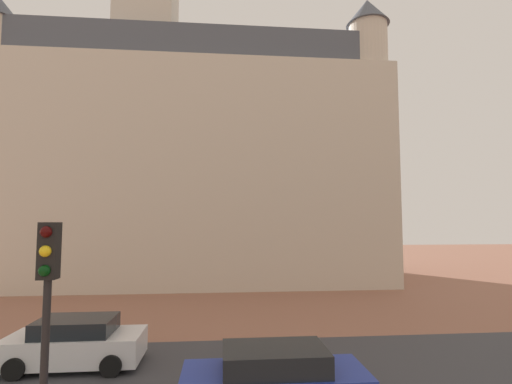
% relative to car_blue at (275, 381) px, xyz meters
% --- Properties ---
extents(ground_plane, '(120.00, 120.00, 0.00)m').
position_rel_car_blue_xyz_m(ground_plane, '(-0.05, 2.31, -0.74)').
color(ground_plane, '#93604C').
extents(street_asphalt_strip, '(120.00, 7.91, 0.00)m').
position_rel_car_blue_xyz_m(street_asphalt_strip, '(-0.05, 1.74, -0.74)').
color(street_asphalt_strip, '#38383D').
rests_on(street_asphalt_strip, ground_plane).
extents(landmark_building, '(29.77, 13.71, 35.70)m').
position_rel_car_blue_xyz_m(landmark_building, '(-4.06, 22.12, 9.16)').
color(landmark_building, beige).
rests_on(landmark_building, ground_plane).
extents(car_blue, '(4.51, 2.04, 1.55)m').
position_rel_car_blue_xyz_m(car_blue, '(0.00, 0.00, 0.00)').
color(car_blue, '#23389E').
rests_on(car_blue, ground_plane).
extents(car_white, '(4.17, 2.09, 1.51)m').
position_rel_car_blue_xyz_m(car_white, '(-5.95, 3.48, -0.01)').
color(car_white, silver).
rests_on(car_white, ground_plane).
extents(traffic_light_pole, '(0.28, 0.34, 4.61)m').
position_rel_car_blue_xyz_m(traffic_light_pole, '(-4.05, -3.10, 2.48)').
color(traffic_light_pole, black).
rests_on(traffic_light_pole, ground_plane).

